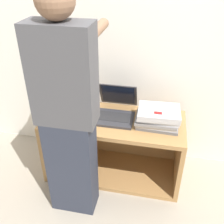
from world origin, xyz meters
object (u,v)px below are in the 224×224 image
at_px(laptop_open, 115,110).
at_px(laptop_stack_right, 158,117).
at_px(laptop_stack_left, 73,111).
at_px(person, 68,116).

relative_size(laptop_open, laptop_stack_right, 1.09).
height_order(laptop_stack_left, person, person).
bearing_deg(person, laptop_stack_right, 35.13).
xyz_separation_m(laptop_stack_left, person, (0.13, -0.42, 0.23)).
height_order(laptop_open, laptop_stack_left, laptop_open).
relative_size(laptop_stack_left, person, 0.21).
relative_size(laptop_stack_left, laptop_stack_right, 1.00).
bearing_deg(laptop_stack_right, laptop_open, 170.12).
relative_size(laptop_open, person, 0.23).
xyz_separation_m(laptop_open, laptop_stack_right, (0.36, -0.06, 0.02)).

